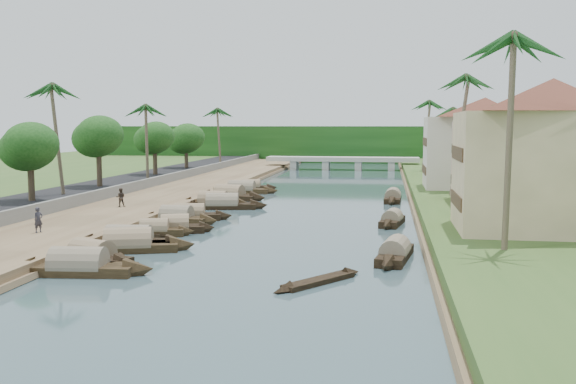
# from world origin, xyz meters

# --- Properties ---
(ground) EXTENTS (220.00, 220.00, 0.00)m
(ground) POSITION_xyz_m (0.00, 0.00, 0.00)
(ground) COLOR #395055
(ground) RESTS_ON ground
(left_bank) EXTENTS (10.00, 180.00, 0.80)m
(left_bank) POSITION_xyz_m (-16.00, 20.00, 0.40)
(left_bank) COLOR brown
(left_bank) RESTS_ON ground
(right_bank) EXTENTS (16.00, 180.00, 1.20)m
(right_bank) POSITION_xyz_m (19.00, 20.00, 0.60)
(right_bank) COLOR #345522
(right_bank) RESTS_ON ground
(road) EXTENTS (8.00, 180.00, 1.40)m
(road) POSITION_xyz_m (-24.50, 20.00, 0.70)
(road) COLOR black
(road) RESTS_ON ground
(retaining_wall) EXTENTS (0.40, 180.00, 1.10)m
(retaining_wall) POSITION_xyz_m (-20.20, 20.00, 1.35)
(retaining_wall) COLOR slate
(retaining_wall) RESTS_ON left_bank
(treeline) EXTENTS (120.00, 14.00, 8.00)m
(treeline) POSITION_xyz_m (0.00, 100.00, 4.00)
(treeline) COLOR #123C10
(treeline) RESTS_ON ground
(bridge) EXTENTS (28.00, 4.00, 2.40)m
(bridge) POSITION_xyz_m (0.00, 72.00, 1.72)
(bridge) COLOR #A9A89E
(bridge) RESTS_ON ground
(building_near) EXTENTS (14.85, 14.85, 10.20)m
(building_near) POSITION_xyz_m (18.99, -2.00, 6.38)
(building_near) COLOR beige
(building_near) RESTS_ON right_bank
(building_mid) EXTENTS (14.11, 14.11, 9.70)m
(building_mid) POSITION_xyz_m (19.99, 14.00, 6.13)
(building_mid) COLOR beige
(building_mid) RESTS_ON right_bank
(building_far) EXTENTS (15.59, 15.59, 10.20)m
(building_far) POSITION_xyz_m (18.99, 28.00, 6.38)
(building_far) COLOR beige
(building_far) RESTS_ON right_bank
(building_distant) EXTENTS (12.62, 12.62, 9.20)m
(building_distant) POSITION_xyz_m (19.99, 48.00, 5.88)
(building_distant) COLOR beige
(building_distant) RESTS_ON right_bank
(sampan_0) EXTENTS (8.89, 2.56, 2.29)m
(sampan_0) POSITION_xyz_m (-8.76, -13.89, 0.42)
(sampan_0) COLOR black
(sampan_0) RESTS_ON ground
(sampan_1) EXTENTS (7.35, 4.23, 2.17)m
(sampan_1) POSITION_xyz_m (-9.22, -11.29, 0.41)
(sampan_1) COLOR black
(sampan_1) RESTS_ON ground
(sampan_2) EXTENTS (9.13, 4.46, 2.35)m
(sampan_2) POSITION_xyz_m (-8.59, -7.27, 0.42)
(sampan_2) COLOR black
(sampan_2) RESTS_ON ground
(sampan_3) EXTENTS (8.82, 2.65, 2.32)m
(sampan_3) POSITION_xyz_m (-9.04, -6.11, 0.42)
(sampan_3) COLOR black
(sampan_3) RESTS_ON ground
(sampan_4) EXTENTS (6.29, 2.67, 1.81)m
(sampan_4) POSITION_xyz_m (-9.02, -1.29, 0.40)
(sampan_4) COLOR black
(sampan_4) RESTS_ON ground
(sampan_5) EXTENTS (6.50, 3.38, 2.05)m
(sampan_5) POSITION_xyz_m (-7.97, 0.36, 0.41)
(sampan_5) COLOR black
(sampan_5) RESTS_ON ground
(sampan_6) EXTENTS (7.60, 2.24, 2.24)m
(sampan_6) POSITION_xyz_m (-9.39, 4.92, 0.42)
(sampan_6) COLOR black
(sampan_6) RESTS_ON ground
(sampan_7) EXTENTS (7.83, 3.04, 2.06)m
(sampan_7) POSITION_xyz_m (-8.91, 7.07, 0.41)
(sampan_7) COLOR black
(sampan_7) RESTS_ON ground
(sampan_8) EXTENTS (8.17, 2.32, 2.48)m
(sampan_8) POSITION_xyz_m (-9.20, 15.78, 0.42)
(sampan_8) COLOR black
(sampan_8) RESTS_ON ground
(sampan_9) EXTENTS (9.49, 3.26, 2.34)m
(sampan_9) POSITION_xyz_m (-7.95, 14.77, 0.42)
(sampan_9) COLOR black
(sampan_9) RESTS_ON ground
(sampan_10) EXTENTS (7.06, 3.68, 1.96)m
(sampan_10) POSITION_xyz_m (-9.94, 23.12, 0.41)
(sampan_10) COLOR black
(sampan_10) RESTS_ON ground
(sampan_11) EXTENTS (9.07, 3.69, 2.50)m
(sampan_11) POSITION_xyz_m (-9.17, 22.58, 0.42)
(sampan_11) COLOR black
(sampan_11) RESTS_ON ground
(sampan_12) EXTENTS (9.44, 1.99, 2.23)m
(sampan_12) POSITION_xyz_m (-9.39, 29.58, 0.42)
(sampan_12) COLOR black
(sampan_12) RESTS_ON ground
(sampan_13) EXTENTS (6.95, 2.33, 1.92)m
(sampan_13) POSITION_xyz_m (-8.99, 33.35, 0.41)
(sampan_13) COLOR black
(sampan_13) RESTS_ON ground
(sampan_14) EXTENTS (2.72, 8.09, 1.96)m
(sampan_14) POSITION_xyz_m (8.81, -7.15, 0.41)
(sampan_14) COLOR black
(sampan_14) RESTS_ON ground
(sampan_15) EXTENTS (2.47, 6.64, 1.81)m
(sampan_15) POSITION_xyz_m (8.73, 6.82, 0.40)
(sampan_15) COLOR black
(sampan_15) RESTS_ON ground
(sampan_16) EXTENTS (1.98, 8.30, 2.04)m
(sampan_16) POSITION_xyz_m (8.91, 23.68, 0.41)
(sampan_16) COLOR black
(sampan_16) RESTS_ON ground
(canoe_0) EXTENTS (4.69, 5.94, 0.89)m
(canoe_0) POSITION_xyz_m (4.76, -13.88, 0.10)
(canoe_0) COLOR black
(canoe_0) RESTS_ON ground
(canoe_1) EXTENTS (5.46, 1.41, 0.87)m
(canoe_1) POSITION_xyz_m (-10.32, -1.95, 0.10)
(canoe_1) COLOR black
(canoe_1) RESTS_ON ground
(canoe_2) EXTENTS (5.26, 3.60, 0.82)m
(canoe_2) POSITION_xyz_m (-7.03, 17.67, 0.10)
(canoe_2) COLOR black
(canoe_2) RESTS_ON ground
(palm_0) EXTENTS (3.20, 3.20, 13.59)m
(palm_0) POSITION_xyz_m (15.00, -9.15, 12.92)
(palm_0) COLOR brown
(palm_0) RESTS_ON ground
(palm_1) EXTENTS (3.20, 3.20, 9.91)m
(palm_1) POSITION_xyz_m (16.00, 4.23, 9.37)
(palm_1) COLOR brown
(palm_1) RESTS_ON ground
(palm_2) EXTENTS (3.20, 3.20, 13.44)m
(palm_2) POSITION_xyz_m (15.00, 19.69, 12.80)
(palm_2) COLOR brown
(palm_2) RESTS_ON ground
(palm_3) EXTENTS (3.20, 3.20, 10.65)m
(palm_3) POSITION_xyz_m (16.00, 37.51, 10.09)
(palm_3) COLOR brown
(palm_3) RESTS_ON ground
(palm_5) EXTENTS (3.20, 3.20, 12.35)m
(palm_5) POSITION_xyz_m (-24.00, 12.75, 11.93)
(palm_5) COLOR brown
(palm_5) RESTS_ON ground
(palm_6) EXTENTS (3.20, 3.20, 10.83)m
(palm_6) POSITION_xyz_m (-22.00, 30.99, 10.46)
(palm_6) COLOR brown
(palm_6) RESTS_ON ground
(palm_7) EXTENTS (3.20, 3.20, 12.26)m
(palm_7) POSITION_xyz_m (14.00, 56.12, 11.65)
(palm_7) COLOR brown
(palm_7) RESTS_ON ground
(palm_8) EXTENTS (3.20, 3.20, 11.12)m
(palm_8) POSITION_xyz_m (-20.50, 61.22, 10.74)
(palm_8) COLOR brown
(palm_8) RESTS_ON ground
(tree_2) EXTENTS (4.93, 4.93, 6.97)m
(tree_2) POSITION_xyz_m (-24.00, 7.29, 6.26)
(tree_2) COLOR #483A29
(tree_2) RESTS_ON ground
(tree_3) EXTENTS (5.22, 5.22, 7.75)m
(tree_3) POSITION_xyz_m (-24.00, 21.40, 6.92)
(tree_3) COLOR #483A29
(tree_3) RESTS_ON ground
(tree_4) EXTENTS (5.06, 5.06, 7.16)m
(tree_4) POSITION_xyz_m (-24.00, 39.09, 6.41)
(tree_4) COLOR #483A29
(tree_4) RESTS_ON ground
(tree_5) EXTENTS (5.44, 5.44, 6.93)m
(tree_5) POSITION_xyz_m (-24.00, 53.29, 6.03)
(tree_5) COLOR #483A29
(tree_5) RESTS_ON ground
(tree_6) EXTENTS (4.27, 4.27, 7.15)m
(tree_6) POSITION_xyz_m (24.00, 28.07, 6.48)
(tree_6) COLOR #483A29
(tree_6) RESTS_ON ground
(person_near) EXTENTS (0.69, 0.78, 1.79)m
(person_near) POSITION_xyz_m (-15.92, -5.58, 1.70)
(person_near) COLOR #2A2A32
(person_near) RESTS_ON left_bank
(person_far) EXTENTS (1.00, 0.87, 1.74)m
(person_far) POSITION_xyz_m (-16.05, 8.79, 1.67)
(person_far) COLOR #352B25
(person_far) RESTS_ON left_bank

